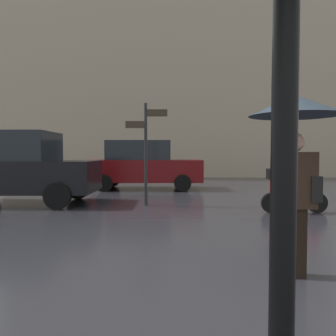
# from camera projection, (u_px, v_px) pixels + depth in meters

# --- Properties ---
(pedestrian_with_umbrella) EXTENTS (0.99, 0.99, 1.99)m
(pedestrian_with_umbrella) POSITION_uv_depth(u_px,v_px,m) (295.00, 134.00, 3.56)
(pedestrian_with_umbrella) COLOR black
(pedestrian_with_umbrella) RESTS_ON ground
(parked_scooter) EXTENTS (1.51, 0.32, 1.23)m
(parked_scooter) POSITION_uv_depth(u_px,v_px,m) (292.00, 188.00, 7.47)
(parked_scooter) COLOR black
(parked_scooter) RESTS_ON ground
(parked_car_left) EXTENTS (4.28, 1.95, 1.83)m
(parked_car_left) POSITION_uv_depth(u_px,v_px,m) (143.00, 165.00, 12.49)
(parked_car_left) COLOR #590C0F
(parked_car_left) RESTS_ON ground
(parked_car_right) EXTENTS (4.09, 2.01, 1.93)m
(parked_car_right) POSITION_uv_depth(u_px,v_px,m) (17.00, 167.00, 8.83)
(parked_car_right) COLOR black
(parked_car_right) RESTS_ON ground
(street_signpost) EXTENTS (1.08, 0.08, 2.65)m
(street_signpost) POSITION_uv_depth(u_px,v_px,m) (146.00, 143.00, 8.48)
(street_signpost) COLOR black
(street_signpost) RESTS_ON ground
(building_block) EXTENTS (19.10, 2.47, 15.48)m
(building_block) POSITION_uv_depth(u_px,v_px,m) (171.00, 44.00, 19.23)
(building_block) COLOR gray
(building_block) RESTS_ON ground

